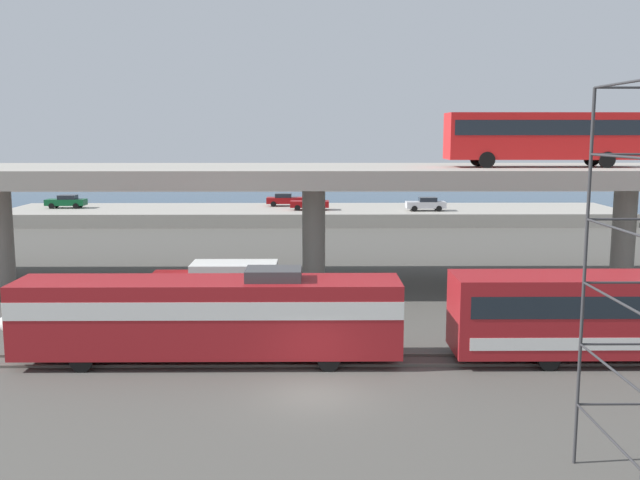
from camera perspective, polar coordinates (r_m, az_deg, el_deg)
The scene contains 13 objects.
ground_plane at distance 28.31m, azimuth -0.46°, elevation -12.14°, with size 260.00×260.00×0.00m, color #4C4944.
rail_strip_near at distance 31.36m, azimuth -0.47°, elevation -9.94°, with size 110.00×0.12×0.12m, color #59544C.
rail_strip_far at distance 32.77m, azimuth -0.47°, elevation -9.12°, with size 110.00×0.12×0.12m, color #59544C.
train_locomotive at distance 31.93m, azimuth -10.31°, elevation -5.76°, with size 17.81×3.04×4.18m.
highway_overpass at distance 46.58m, azimuth -0.51°, elevation 4.88°, with size 96.00×11.31×7.83m.
transit_bus_on_overpass at distance 47.78m, azimuth 17.20°, elevation 8.03°, with size 12.00×2.68×3.40m.
service_truck_west at distance 39.42m, azimuth -8.07°, elevation -3.80°, with size 6.80×2.46×3.04m.
pier_parking_lot at distance 82.01m, azimuth -0.52°, elevation 2.03°, with size 69.15×12.71×1.45m, color #9E998E.
parked_car_0 at distance 80.12m, azimuth -0.81°, elevation 2.95°, with size 4.29×1.95×1.50m.
parked_car_1 at distance 87.09m, azimuth -19.51°, elevation 2.91°, with size 4.44×1.84×1.50m.
parked_car_2 at distance 80.09m, azimuth 8.42°, elevation 2.86°, with size 4.32×1.89×1.50m.
parked_car_3 at distance 84.46m, azimuth -2.81°, elevation 3.23°, with size 4.34×1.89×1.50m.
harbor_water at distance 104.97m, azimuth -0.52°, elevation 3.06°, with size 140.00×36.00×0.01m, color navy.
Camera 1 is at (-0.03, -26.49, 9.99)m, focal length 40.28 mm.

